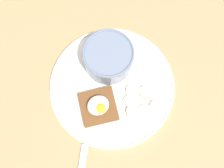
{
  "coord_description": "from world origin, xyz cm",
  "views": [
    {
      "loc": [
        9.61,
        17.6,
        77.23
      ],
      "look_at": [
        0.0,
        0.0,
        5.0
      ],
      "focal_mm": 50.0,
      "sensor_mm": 36.0,
      "label": 1
    }
  ],
  "objects_px": {
    "poached_egg": "(99,106)",
    "banana_slice_front": "(133,91)",
    "oatmeal_bowl": "(108,58)",
    "banana_slice_left": "(155,106)",
    "banana_slice_back": "(133,111)",
    "banana_slice_outer": "(145,111)",
    "banana_slice_right": "(146,92)",
    "toast_slice": "(98,107)",
    "banana_slice_inner": "(130,101)"
  },
  "relations": [
    {
      "from": "banana_slice_back",
      "to": "banana_slice_inner",
      "type": "distance_m",
      "value": 0.03
    },
    {
      "from": "toast_slice",
      "to": "banana_slice_right",
      "type": "distance_m",
      "value": 0.12
    },
    {
      "from": "banana_slice_back",
      "to": "banana_slice_outer",
      "type": "height_order",
      "value": "same"
    },
    {
      "from": "oatmeal_bowl",
      "to": "toast_slice",
      "type": "distance_m",
      "value": 0.12
    },
    {
      "from": "banana_slice_right",
      "to": "oatmeal_bowl",
      "type": "bearing_deg",
      "value": -69.63
    },
    {
      "from": "oatmeal_bowl",
      "to": "banana_slice_back",
      "type": "distance_m",
      "value": 0.14
    },
    {
      "from": "oatmeal_bowl",
      "to": "banana_slice_right",
      "type": "distance_m",
      "value": 0.12
    },
    {
      "from": "poached_egg",
      "to": "banana_slice_right",
      "type": "height_order",
      "value": "poached_egg"
    },
    {
      "from": "oatmeal_bowl",
      "to": "banana_slice_front",
      "type": "relative_size",
      "value": 2.93
    },
    {
      "from": "banana_slice_back",
      "to": "banana_slice_inner",
      "type": "bearing_deg",
      "value": -99.73
    },
    {
      "from": "banana_slice_left",
      "to": "banana_slice_back",
      "type": "relative_size",
      "value": 0.79
    },
    {
      "from": "banana_slice_left",
      "to": "banana_slice_right",
      "type": "height_order",
      "value": "banana_slice_right"
    },
    {
      "from": "poached_egg",
      "to": "banana_slice_back",
      "type": "xyz_separation_m",
      "value": [
        -0.07,
        0.05,
        -0.02
      ]
    },
    {
      "from": "oatmeal_bowl",
      "to": "banana_slice_left",
      "type": "height_order",
      "value": "oatmeal_bowl"
    },
    {
      "from": "poached_egg",
      "to": "banana_slice_left",
      "type": "relative_size",
      "value": 1.43
    },
    {
      "from": "oatmeal_bowl",
      "to": "toast_slice",
      "type": "relative_size",
      "value": 1.18
    },
    {
      "from": "banana_slice_back",
      "to": "poached_egg",
      "type": "bearing_deg",
      "value": -34.83
    },
    {
      "from": "toast_slice",
      "to": "banana_slice_left",
      "type": "xyz_separation_m",
      "value": [
        -0.12,
        0.06,
        -0.0
      ]
    },
    {
      "from": "banana_slice_inner",
      "to": "poached_egg",
      "type": "bearing_deg",
      "value": -15.67
    },
    {
      "from": "banana_slice_front",
      "to": "banana_slice_inner",
      "type": "relative_size",
      "value": 1.39
    },
    {
      "from": "banana_slice_outer",
      "to": "poached_egg",
      "type": "bearing_deg",
      "value": -33.16
    },
    {
      "from": "banana_slice_front",
      "to": "banana_slice_left",
      "type": "height_order",
      "value": "banana_slice_left"
    },
    {
      "from": "banana_slice_left",
      "to": "banana_slice_right",
      "type": "xyz_separation_m",
      "value": [
        0.0,
        -0.04,
        0.0
      ]
    },
    {
      "from": "banana_slice_back",
      "to": "oatmeal_bowl",
      "type": "bearing_deg",
      "value": -93.37
    },
    {
      "from": "banana_slice_front",
      "to": "banana_slice_right",
      "type": "distance_m",
      "value": 0.03
    },
    {
      "from": "oatmeal_bowl",
      "to": "banana_slice_inner",
      "type": "distance_m",
      "value": 0.12
    },
    {
      "from": "toast_slice",
      "to": "banana_slice_front",
      "type": "distance_m",
      "value": 0.09
    },
    {
      "from": "toast_slice",
      "to": "banana_slice_outer",
      "type": "xyz_separation_m",
      "value": [
        -0.09,
        0.06,
        -0.0
      ]
    },
    {
      "from": "poached_egg",
      "to": "banana_slice_front",
      "type": "relative_size",
      "value": 1.24
    },
    {
      "from": "oatmeal_bowl",
      "to": "banana_slice_right",
      "type": "bearing_deg",
      "value": 110.37
    },
    {
      "from": "oatmeal_bowl",
      "to": "banana_slice_inner",
      "type": "height_order",
      "value": "oatmeal_bowl"
    },
    {
      "from": "banana_slice_inner",
      "to": "toast_slice",
      "type": "bearing_deg",
      "value": -17.1
    },
    {
      "from": "banana_slice_back",
      "to": "banana_slice_right",
      "type": "relative_size",
      "value": 0.96
    },
    {
      "from": "poached_egg",
      "to": "banana_slice_left",
      "type": "distance_m",
      "value": 0.14
    },
    {
      "from": "poached_egg",
      "to": "banana_slice_front",
      "type": "distance_m",
      "value": 0.1
    },
    {
      "from": "poached_egg",
      "to": "banana_slice_back",
      "type": "height_order",
      "value": "poached_egg"
    },
    {
      "from": "banana_slice_inner",
      "to": "banana_slice_outer",
      "type": "distance_m",
      "value": 0.04
    },
    {
      "from": "banana_slice_front",
      "to": "banana_slice_right",
      "type": "bearing_deg",
      "value": 143.69
    },
    {
      "from": "banana_slice_left",
      "to": "banana_slice_back",
      "type": "height_order",
      "value": "same"
    },
    {
      "from": "banana_slice_back",
      "to": "banana_slice_outer",
      "type": "bearing_deg",
      "value": 152.1
    },
    {
      "from": "oatmeal_bowl",
      "to": "banana_slice_outer",
      "type": "height_order",
      "value": "oatmeal_bowl"
    },
    {
      "from": "banana_slice_outer",
      "to": "banana_slice_right",
      "type": "bearing_deg",
      "value": -125.54
    },
    {
      "from": "poached_egg",
      "to": "banana_slice_back",
      "type": "distance_m",
      "value": 0.09
    },
    {
      "from": "poached_egg",
      "to": "banana_slice_right",
      "type": "bearing_deg",
      "value": 169.75
    },
    {
      "from": "banana_slice_front",
      "to": "banana_slice_right",
      "type": "height_order",
      "value": "banana_slice_right"
    },
    {
      "from": "banana_slice_front",
      "to": "oatmeal_bowl",
      "type": "bearing_deg",
      "value": -80.38
    },
    {
      "from": "banana_slice_front",
      "to": "banana_slice_inner",
      "type": "xyz_separation_m",
      "value": [
        0.02,
        0.02,
        -0.0
      ]
    },
    {
      "from": "poached_egg",
      "to": "banana_slice_inner",
      "type": "xyz_separation_m",
      "value": [
        -0.07,
        0.02,
        -0.02
      ]
    },
    {
      "from": "banana_slice_back",
      "to": "banana_slice_right",
      "type": "distance_m",
      "value": 0.06
    },
    {
      "from": "banana_slice_front",
      "to": "banana_slice_outer",
      "type": "height_order",
      "value": "banana_slice_outer"
    }
  ]
}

